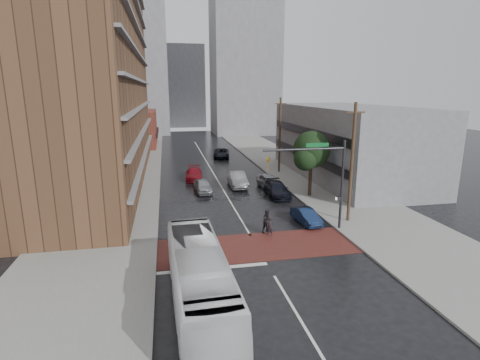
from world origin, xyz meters
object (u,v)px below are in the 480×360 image
transit_bus (199,278)px  car_parked_mid (277,189)px  car_parked_far (269,182)px  pedestrian_b (267,221)px  car_parked_near (306,216)px  car_travel_a (203,186)px  car_travel_b (237,180)px  suv_travel (221,153)px  pedestrian_a (270,226)px  car_travel_c (194,174)px

transit_bus → car_parked_mid: (9.88, 19.18, -0.85)m
transit_bus → car_parked_far: (9.88, 22.35, -0.77)m
pedestrian_b → car_parked_near: 4.00m
car_travel_a → car_travel_b: (4.17, 1.62, 0.14)m
car_parked_near → suv_travel: bearing=87.9°
pedestrian_a → suv_travel: bearing=101.6°
car_parked_far → car_travel_b: bearing=152.4°
car_travel_b → car_parked_near: car_travel_b is taller
transit_bus → car_travel_b: size_ratio=2.19×
transit_bus → car_travel_a: (2.33, 22.23, -0.86)m
car_travel_b → car_parked_mid: (3.38, -4.66, -0.12)m
transit_bus → car_parked_mid: bearing=60.9°
car_travel_c → car_parked_near: (8.04, -17.77, -0.10)m
car_travel_a → car_parked_mid: 8.14m
car_parked_far → car_parked_mid: bearing=-93.7°
pedestrian_b → car_parked_far: (3.74, 13.00, -0.11)m
pedestrian_a → car_travel_c: (-4.31, 19.85, -0.02)m
pedestrian_a → car_parked_near: pedestrian_a is taller
car_travel_a → car_parked_mid: (7.55, -3.04, 0.01)m
pedestrian_a → car_parked_near: 4.27m
suv_travel → pedestrian_b: bearing=-83.4°
pedestrian_a → car_travel_a: (-3.82, 13.57, -0.02)m
pedestrian_a → car_travel_a: pedestrian_a is taller
pedestrian_b → suv_travel: 33.99m
car_travel_a → car_travel_b: car_travel_b is taller
car_travel_c → car_parked_near: size_ratio=1.32×
pedestrian_b → car_parked_near: bearing=4.5°
car_parked_mid → car_parked_far: bearing=91.1°
car_parked_mid → suv_travel: bearing=96.8°
car_travel_b → car_parked_mid: bearing=-53.3°
suv_travel → car_travel_c: bearing=-102.0°
transit_bus → pedestrian_a: 10.66m
car_travel_c → suv_travel: suv_travel is taller
car_travel_b → car_parked_near: bearing=-74.8°
car_travel_c → suv_travel: size_ratio=0.91×
car_travel_b → car_parked_far: size_ratio=1.09×
car_parked_mid → car_parked_far: (0.00, 3.16, 0.08)m
car_travel_c → car_parked_far: bearing=-32.9°
car_travel_a → car_travel_b: 4.48m
car_travel_a → car_travel_c: 6.30m
car_parked_far → pedestrian_a: bearing=-108.9°
car_travel_c → car_parked_far: (8.04, -6.16, 0.09)m
suv_travel → car_parked_mid: (2.40, -24.13, -0.02)m
car_travel_a → suv_travel: suv_travel is taller
transit_bus → car_travel_c: transit_bus is taller
car_travel_a → car_parked_far: size_ratio=0.89×
pedestrian_a → suv_travel: (1.33, 34.65, 0.01)m
suv_travel → car_parked_far: 21.10m
car_travel_c → car_parked_mid: 12.31m
pedestrian_a → pedestrian_b: 0.71m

